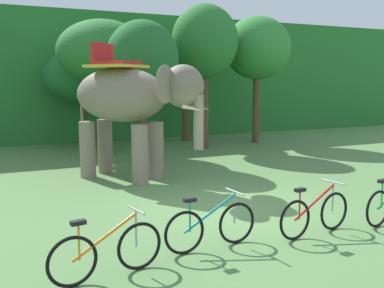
{
  "coord_description": "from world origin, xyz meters",
  "views": [
    {
      "loc": [
        -4.7,
        -8.12,
        2.73
      ],
      "look_at": [
        -0.45,
        1.0,
        1.3
      ],
      "focal_mm": 41.58,
      "sensor_mm": 36.0,
      "label": 1
    }
  ],
  "objects": [
    {
      "name": "foliage_hedge",
      "position": [
        0.0,
        14.88,
        2.91
      ],
      "size": [
        36.0,
        6.0,
        5.81
      ],
      "primitive_type": "cube",
      "color": "#28702D",
      "rests_on": "ground"
    },
    {
      "name": "tree_right",
      "position": [
        3.39,
        8.03,
        4.25
      ],
      "size": [
        2.66,
        2.66,
        5.75
      ],
      "color": "brown",
      "rests_on": "ground"
    },
    {
      "name": "tree_far_left",
      "position": [
        0.11,
        6.09,
        3.42
      ],
      "size": [
        2.42,
        2.42,
        4.73
      ],
      "color": "brown",
      "rests_on": "ground"
    },
    {
      "name": "bike_red",
      "position": [
        0.52,
        -2.11,
        0.39
      ],
      "size": [
        1.7,
        0.52,
        0.92
      ],
      "color": "black",
      "rests_on": "ground"
    },
    {
      "name": "tree_left",
      "position": [
        -0.97,
        10.73,
        2.89
      ],
      "size": [
        3.16,
        3.16,
        4.04
      ],
      "color": "brown",
      "rests_on": "ground"
    },
    {
      "name": "elephant",
      "position": [
        -1.07,
        3.66,
        2.2
      ],
      "size": [
        3.41,
        3.93,
        3.78
      ],
      "color": "gray",
      "rests_on": "ground"
    },
    {
      "name": "bike_orange",
      "position": [
        -3.28,
        -2.29,
        0.39
      ],
      "size": [
        1.69,
        0.52,
        0.92
      ],
      "color": "black",
      "rests_on": "ground"
    },
    {
      "name": "bike_teal",
      "position": [
        -1.46,
        -1.92,
        0.39
      ],
      "size": [
        1.71,
        0.52,
        0.92
      ],
      "color": "black",
      "rests_on": "ground"
    },
    {
      "name": "ground_plane",
      "position": [
        0.0,
        0.0,
        0.0
      ],
      "size": [
        80.0,
        80.0,
        0.0
      ],
      "primitive_type": "plane",
      "color": "#567F47"
    },
    {
      "name": "tree_center_left",
      "position": [
        6.25,
        8.61,
        4.13
      ],
      "size": [
        2.91,
        2.91,
        5.53
      ],
      "color": "brown",
      "rests_on": "ground"
    },
    {
      "name": "tree_center_right",
      "position": [
        -0.62,
        8.47,
        3.78
      ],
      "size": [
        3.37,
        3.37,
        4.98
      ],
      "color": "brown",
      "rests_on": "ground"
    },
    {
      "name": "tree_center",
      "position": [
        3.65,
        10.43,
        3.55
      ],
      "size": [
        2.15,
        2.15,
        4.98
      ],
      "color": "brown",
      "rests_on": "ground"
    }
  ]
}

